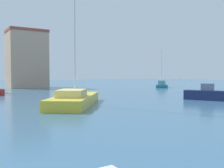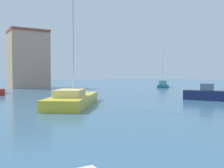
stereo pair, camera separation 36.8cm
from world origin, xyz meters
name	(u,v)px [view 2 (the right image)]	position (x,y,z in m)	size (l,w,h in m)	color
water	(106,96)	(15.00, 20.00, 0.00)	(160.00, 160.00, 0.00)	#38607F
sailboat_yellow_far_right	(73,99)	(8.34, 13.83, 0.51)	(7.13, 8.38, 12.39)	gold
sailboat_teal_inner_mooring	(163,85)	(32.94, 29.99, 0.46)	(5.62, 5.95, 6.89)	#1E707A
motorboat_navy_far_left	(206,94)	(20.29, 10.75, 0.53)	(2.81, 4.07, 1.55)	#19234C
yacht_club	(28,59)	(11.85, 42.71, 5.20)	(6.68, 5.64, 10.37)	tan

